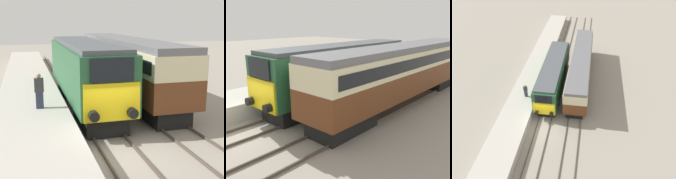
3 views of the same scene
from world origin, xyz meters
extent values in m
plane|color=gray|center=(0.00, 0.00, 0.00)|extent=(120.00, 120.00, 0.00)
cube|color=#B7B2A8|center=(-3.30, 8.00, 0.52)|extent=(3.50, 50.00, 1.03)
cube|color=#4C4238|center=(-0.72, 5.00, 0.07)|extent=(0.07, 60.00, 0.14)
cube|color=#4C4238|center=(0.72, 5.00, 0.07)|extent=(0.07, 60.00, 0.14)
cube|color=#4C4238|center=(2.68, 5.00, 0.07)|extent=(0.07, 60.00, 0.14)
cube|color=#4C4238|center=(4.12, 5.00, 0.07)|extent=(0.07, 60.00, 0.14)
cube|color=black|center=(0.00, 3.92, 0.50)|extent=(2.03, 4.00, 1.00)
cube|color=black|center=(0.00, 11.54, 0.50)|extent=(2.03, 4.00, 1.00)
cube|color=#235633|center=(0.00, 7.73, 2.38)|extent=(2.70, 12.63, 2.76)
cube|color=yellow|center=(0.00, 1.38, 1.83)|extent=(2.48, 0.10, 1.65)
cube|color=black|center=(0.00, 1.38, 3.21)|extent=(1.89, 0.10, 0.99)
cube|color=#4C5156|center=(0.00, 7.73, 3.88)|extent=(2.38, 12.12, 0.24)
cylinder|color=black|center=(-0.85, 1.17, 1.35)|extent=(0.44, 0.35, 0.44)
cylinder|color=black|center=(0.85, 1.17, 1.35)|extent=(0.44, 0.35, 0.44)
cube|color=black|center=(3.40, 3.89, 0.47)|extent=(1.89, 3.60, 0.95)
cube|color=black|center=(3.40, 16.44, 0.47)|extent=(1.89, 3.60, 0.95)
cube|color=brown|center=(3.40, 10.17, 1.71)|extent=(2.70, 16.95, 1.51)
cube|color=beige|center=(3.40, 10.17, 3.05)|extent=(2.71, 16.95, 1.19)
cube|color=black|center=(3.40, 10.17, 3.05)|extent=(2.75, 16.27, 0.65)
cube|color=slate|center=(3.40, 10.17, 3.83)|extent=(2.48, 16.95, 0.36)
cube|color=#2D334C|center=(-2.88, 4.16, 1.44)|extent=(0.36, 0.24, 0.81)
cube|color=#333338|center=(-2.88, 4.16, 2.18)|extent=(0.44, 0.26, 0.68)
sphere|color=#9E704C|center=(-2.88, 4.16, 2.63)|extent=(0.22, 0.22, 0.22)
camera|label=1|loc=(-3.48, -10.90, 5.23)|focal=50.00mm
camera|label=2|loc=(11.18, -5.13, 5.48)|focal=40.00mm
camera|label=3|loc=(4.63, -15.90, 18.60)|focal=35.00mm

